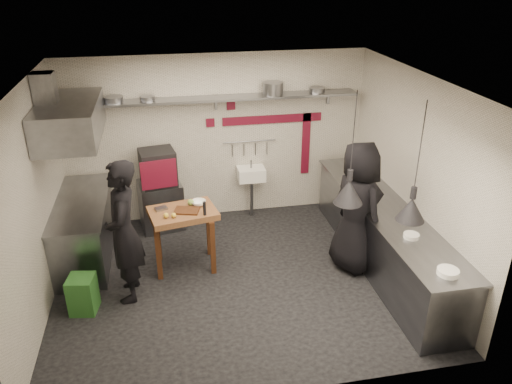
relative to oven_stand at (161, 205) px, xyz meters
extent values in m
plane|color=black|center=(1.01, -1.78, -0.40)|extent=(5.00, 5.00, 0.00)
plane|color=beige|center=(1.01, -1.78, 2.40)|extent=(5.00, 5.00, 0.00)
cube|color=beige|center=(1.01, 0.32, 1.00)|extent=(5.00, 0.04, 2.80)
cube|color=beige|center=(1.01, -3.88, 1.00)|extent=(5.00, 0.04, 2.80)
cube|color=beige|center=(-1.49, -1.78, 1.00)|extent=(0.04, 4.20, 2.80)
cube|color=beige|center=(3.51, -1.78, 1.00)|extent=(0.04, 4.20, 2.80)
cube|color=maroon|center=(1.96, 0.30, 1.28)|extent=(1.70, 0.02, 0.14)
cube|color=maroon|center=(2.56, 0.30, 0.80)|extent=(0.14, 0.02, 1.10)
cube|color=maroon|center=(1.26, 0.30, 1.55)|extent=(0.14, 0.02, 0.14)
cube|color=maroon|center=(0.91, 0.30, 1.28)|extent=(0.14, 0.02, 0.14)
cube|color=slate|center=(1.01, 0.14, 1.72)|extent=(4.60, 0.34, 0.04)
cube|color=slate|center=(-0.89, 0.29, 1.62)|extent=(0.04, 0.06, 0.24)
cube|color=slate|center=(1.01, 0.29, 1.62)|extent=(0.04, 0.06, 0.24)
cube|color=slate|center=(2.91, 0.29, 1.62)|extent=(0.04, 0.06, 0.24)
cylinder|color=slate|center=(-0.57, 0.14, 1.79)|extent=(0.36, 0.36, 0.09)
cylinder|color=slate|center=(-0.06, 0.14, 1.78)|extent=(0.27, 0.27, 0.07)
cylinder|color=slate|center=(1.92, 0.14, 1.84)|extent=(0.42, 0.42, 0.20)
cylinder|color=slate|center=(2.66, 0.14, 1.78)|extent=(0.34, 0.34, 0.08)
cube|color=slate|center=(0.00, 0.00, 0.00)|extent=(0.76, 0.71, 0.80)
cube|color=black|center=(0.00, -0.04, 0.69)|extent=(0.61, 0.58, 0.58)
cube|color=maroon|center=(0.01, -0.32, 0.69)|extent=(0.55, 0.13, 0.46)
cube|color=black|center=(0.06, -0.31, 0.69)|extent=(0.34, 0.07, 0.34)
cube|color=white|center=(1.56, 0.14, 0.38)|extent=(0.46, 0.34, 0.22)
cylinder|color=slate|center=(1.56, 0.14, 0.56)|extent=(0.03, 0.03, 0.14)
cylinder|color=slate|center=(1.56, 0.10, -0.06)|extent=(0.06, 0.06, 0.66)
cylinder|color=slate|center=(1.56, 0.28, 0.92)|extent=(0.90, 0.02, 0.02)
cube|color=slate|center=(3.16, -1.78, 0.05)|extent=(0.70, 3.80, 0.90)
cube|color=slate|center=(3.16, -1.78, 0.52)|extent=(0.76, 3.90, 0.03)
cylinder|color=white|center=(3.13, -3.45, 0.56)|extent=(0.30, 0.30, 0.07)
cylinder|color=white|center=(3.11, -2.61, 0.56)|extent=(0.23, 0.23, 0.05)
cube|color=slate|center=(-1.14, -0.73, 0.05)|extent=(0.70, 1.90, 0.90)
cube|color=slate|center=(-1.14, -0.73, 0.52)|extent=(0.76, 2.00, 0.03)
cube|color=slate|center=(-1.09, -0.73, 1.75)|extent=(0.78, 1.60, 0.50)
cube|color=slate|center=(-1.34, -0.73, 2.15)|extent=(0.28, 0.28, 0.50)
cube|color=#265E22|center=(-1.04, -2.08, -0.15)|extent=(0.37, 0.37, 0.50)
cube|color=#442311|center=(0.37, -1.33, 0.53)|extent=(0.39, 0.32, 0.02)
cylinder|color=black|center=(0.61, -1.48, 0.62)|extent=(0.05, 0.05, 0.20)
sphere|color=gold|center=(0.08, -1.47, 0.56)|extent=(0.09, 0.09, 0.07)
sphere|color=gold|center=(0.18, -1.48, 0.56)|extent=(0.07, 0.07, 0.07)
sphere|color=olive|center=(0.44, -1.15, 0.57)|extent=(0.10, 0.10, 0.09)
cube|color=slate|center=(0.01, -1.20, 0.54)|extent=(0.20, 0.16, 0.03)
imported|color=white|center=(0.55, -1.16, 0.55)|extent=(0.24, 0.24, 0.07)
imported|color=black|center=(-0.47, -1.85, 0.57)|extent=(0.47, 0.71, 1.94)
imported|color=black|center=(2.72, -1.76, 0.56)|extent=(0.85, 1.08, 1.93)
camera|label=1|loc=(0.13, -7.60, 3.74)|focal=35.00mm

